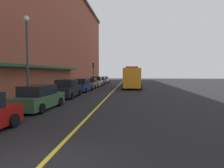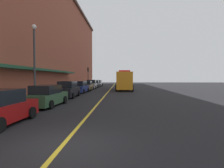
% 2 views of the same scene
% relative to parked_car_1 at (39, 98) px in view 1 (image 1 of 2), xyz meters
% --- Properties ---
extents(ground_plane, '(112.00, 112.00, 0.00)m').
position_rel_parked_car_1_xyz_m(ground_plane, '(3.85, 16.56, -0.78)').
color(ground_plane, black).
extents(sidewalk_left, '(2.40, 70.00, 0.15)m').
position_rel_parked_car_1_xyz_m(sidewalk_left, '(-2.35, 16.56, -0.71)').
color(sidewalk_left, '#ADA8A0').
rests_on(sidewalk_left, ground).
extents(lane_center_stripe, '(0.16, 70.00, 0.01)m').
position_rel_parked_car_1_xyz_m(lane_center_stripe, '(3.85, 16.56, -0.78)').
color(lane_center_stripe, gold).
rests_on(lane_center_stripe, ground).
extents(brick_building_left, '(10.90, 64.00, 18.00)m').
position_rel_parked_car_1_xyz_m(brick_building_left, '(-8.41, 15.55, 8.22)').
color(brick_building_left, brown).
rests_on(brick_building_left, ground).
extents(parked_car_1, '(2.14, 4.82, 1.66)m').
position_rel_parked_car_1_xyz_m(parked_car_1, '(0.00, 0.00, 0.00)').
color(parked_car_1, '#2D5133').
rests_on(parked_car_1, ground).
extents(parked_car_2, '(2.04, 4.90, 1.84)m').
position_rel_parked_car_1_xyz_m(parked_car_2, '(-0.17, 6.58, 0.07)').
color(parked_car_2, black).
rests_on(parked_car_2, ground).
extents(parked_car_3, '(2.16, 4.86, 1.75)m').
position_rel_parked_car_1_xyz_m(parked_car_3, '(-0.17, 12.76, 0.03)').
color(parked_car_3, navy).
rests_on(parked_car_3, ground).
extents(parked_car_4, '(2.15, 4.49, 1.67)m').
position_rel_parked_car_1_xyz_m(parked_car_4, '(-0.17, 18.17, 0.00)').
color(parked_car_4, '#A5844C').
rests_on(parked_car_4, ground).
extents(parked_car_5, '(2.10, 4.17, 1.79)m').
position_rel_parked_car_1_xyz_m(parked_car_5, '(-0.08, 23.70, 0.05)').
color(parked_car_5, silver).
rests_on(parked_car_5, ground).
extents(parked_car_6, '(2.06, 4.49, 1.57)m').
position_rel_parked_car_1_xyz_m(parked_car_6, '(-0.10, 29.00, -0.04)').
color(parked_car_6, '#595B60').
rests_on(parked_car_6, ground).
extents(parked_car_7, '(2.26, 4.21, 1.60)m').
position_rel_parked_car_1_xyz_m(parked_car_7, '(-0.10, 34.26, -0.03)').
color(parked_car_7, silver).
rests_on(parked_car_7, ground).
extents(utility_truck, '(3.01, 7.98, 3.42)m').
position_rel_parked_car_1_xyz_m(utility_truck, '(6.37, 18.74, 0.85)').
color(utility_truck, orange).
rests_on(utility_truck, ground).
extents(parking_meter_1, '(0.14, 0.18, 1.33)m').
position_rel_parked_car_1_xyz_m(parking_meter_1, '(-1.50, 25.45, 0.28)').
color(parking_meter_1, '#4C4C51').
rests_on(parking_meter_1, sidewalk_left).
extents(parking_meter_2, '(0.14, 0.18, 1.33)m').
position_rel_parked_car_1_xyz_m(parking_meter_2, '(-1.50, 29.11, 0.28)').
color(parking_meter_2, '#4C4C51').
rests_on(parking_meter_2, sidewalk_left).
extents(parking_meter_3, '(0.14, 0.18, 1.33)m').
position_rel_parked_car_1_xyz_m(parking_meter_3, '(-1.50, 30.81, 0.28)').
color(parking_meter_3, '#4C4C51').
rests_on(parking_meter_3, sidewalk_left).
extents(street_lamp_left, '(0.44, 0.44, 6.94)m').
position_rel_parked_car_1_xyz_m(street_lamp_left, '(-2.10, 2.40, 3.62)').
color(street_lamp_left, '#33383D').
rests_on(street_lamp_left, sidewalk_left).
extents(traffic_light_near, '(0.38, 0.36, 4.30)m').
position_rel_parked_car_1_xyz_m(traffic_light_near, '(-1.44, 27.34, 2.37)').
color(traffic_light_near, '#232326').
rests_on(traffic_light_near, sidewalk_left).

